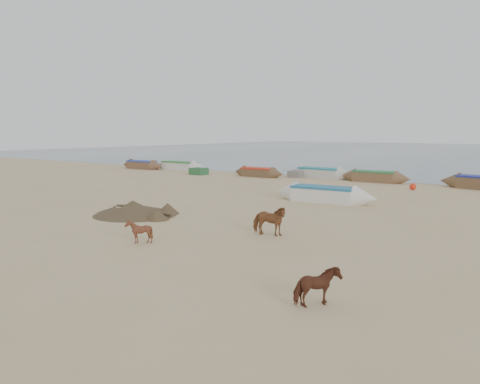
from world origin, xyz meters
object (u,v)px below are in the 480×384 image
(near_canoe, at_px, (324,194))
(calf_front, at_px, (139,231))
(cow_adult, at_px, (269,221))
(calf_right, at_px, (318,287))

(near_canoe, bearing_deg, calf_front, -98.27)
(cow_adult, bearing_deg, near_canoe, -1.14)
(calf_front, relative_size, near_canoe, 0.14)
(cow_adult, xyz_separation_m, near_canoe, (-2.00, 8.96, -0.14))
(calf_right, distance_m, near_canoe, 15.92)
(calf_front, distance_m, near_canoe, 12.67)
(near_canoe, bearing_deg, calf_right, -68.30)
(calf_front, height_order, calf_right, calf_right)
(cow_adult, height_order, calf_front, cow_adult)
(cow_adult, distance_m, calf_front, 4.81)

